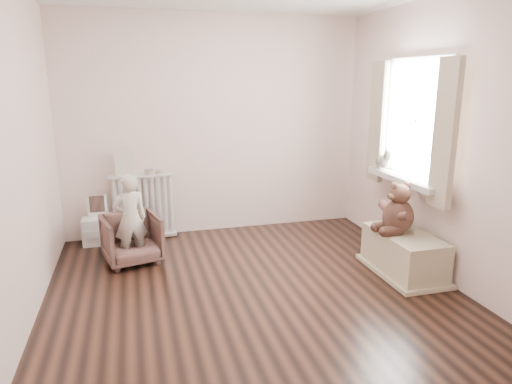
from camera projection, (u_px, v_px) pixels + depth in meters
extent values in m
cube|color=black|center=(253.00, 291.00, 4.11)|extent=(3.60, 3.60, 0.01)
cube|color=white|center=(214.00, 126.00, 5.48)|extent=(3.60, 0.02, 2.60)
cube|color=white|center=(353.00, 204.00, 2.11)|extent=(3.60, 0.02, 2.60)
cube|color=white|center=(15.00, 157.00, 3.33)|extent=(0.02, 3.60, 2.60)
cube|color=white|center=(439.00, 140.00, 4.25)|extent=(0.02, 3.60, 2.60)
cube|color=white|center=(418.00, 121.00, 4.49)|extent=(0.03, 0.90, 1.10)
cube|color=silver|center=(405.00, 179.00, 4.60)|extent=(0.22, 1.10, 0.06)
cube|color=#C6B699|center=(445.00, 134.00, 3.94)|extent=(0.06, 0.26, 1.30)
cube|color=#C6B699|center=(377.00, 122.00, 5.01)|extent=(0.06, 0.26, 1.30)
cube|color=silver|center=(144.00, 207.00, 5.36)|extent=(0.74, 0.14, 0.78)
cube|color=beige|center=(124.00, 161.00, 5.18)|extent=(0.20, 0.02, 0.33)
cylinder|color=#A59E8C|center=(149.00, 172.00, 5.28)|extent=(0.10, 0.10, 0.06)
cylinder|color=#A59E8C|center=(159.00, 172.00, 5.31)|extent=(0.08, 0.08, 0.04)
cube|color=silver|center=(98.00, 220.00, 5.23)|extent=(0.36, 0.25, 0.56)
imported|color=brown|center=(132.00, 239.00, 4.70)|extent=(0.65, 0.67, 0.50)
imported|color=beige|center=(130.00, 219.00, 4.59)|extent=(0.38, 0.29, 0.92)
cube|color=beige|center=(404.00, 254.00, 4.44)|extent=(0.46, 0.86, 0.41)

